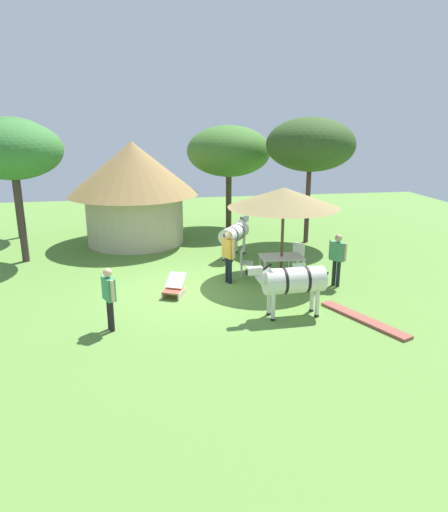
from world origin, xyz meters
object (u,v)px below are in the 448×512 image
(shade_umbrella, at_px, (284,198))
(guest_beside_umbrella, at_px, (229,252))
(patio_chair_west_end, at_px, (244,261))
(standing_watcher, at_px, (109,293))
(striped_lounge_chair, at_px, (174,288))
(zebra_nearest_camera, at_px, (292,281))
(patio_dining_table, at_px, (282,258))
(patio_chair_near_hut, at_px, (297,274))
(guest_behind_table, at_px, (337,255))
(acacia_tree_right_background, at_px, (311,145))
(zebra_by_umbrella, at_px, (235,233))
(acacia_tree_far_lawn, at_px, (13,151))
(thatched_hut, at_px, (134,186))
(acacia_tree_behind_hut, at_px, (229,151))
(patio_chair_east_end, at_px, (297,254))
(acacia_tree_left_background, at_px, (10,141))

(shade_umbrella, distance_m, guest_beside_umbrella, 2.51)
(patio_chair_west_end, relative_size, standing_watcher, 0.55)
(striped_lounge_chair, height_order, zebra_nearest_camera, zebra_nearest_camera)
(patio_dining_table, relative_size, zebra_nearest_camera, 0.63)
(patio_chair_near_hut, distance_m, guest_behind_table, 1.43)
(guest_behind_table, xyz_separation_m, acacia_tree_right_background, (0.92, 5.52, 3.11))
(patio_dining_table, distance_m, zebra_nearest_camera, 3.27)
(patio_dining_table, relative_size, zebra_by_umbrella, 0.75)
(shade_umbrella, bearing_deg, zebra_by_umbrella, 112.01)
(standing_watcher, distance_m, acacia_tree_right_background, 11.40)
(patio_chair_near_hut, xyz_separation_m, acacia_tree_right_background, (2.26, 5.63, 3.61))
(zebra_by_umbrella, distance_m, acacia_tree_far_lawn, 8.51)
(guest_beside_umbrella, distance_m, zebra_nearest_camera, 3.15)
(patio_dining_table, xyz_separation_m, zebra_by_umbrella, (-1.09, 2.69, 0.27))
(shade_umbrella, distance_m, acacia_tree_far_lawn, 9.68)
(thatched_hut, distance_m, striped_lounge_chair, 7.19)
(patio_chair_west_end, xyz_separation_m, acacia_tree_behind_hut, (0.76, 7.30, 3.17))
(patio_dining_table, height_order, acacia_tree_behind_hut, acacia_tree_behind_hut)
(standing_watcher, distance_m, acacia_tree_far_lawn, 8.16)
(patio_chair_east_end, height_order, striped_lounge_chair, patio_chair_east_end)
(patio_chair_near_hut, bearing_deg, acacia_tree_left_background, 133.13)
(patio_chair_east_end, relative_size, acacia_tree_right_background, 0.17)
(patio_dining_table, distance_m, patio_chair_near_hut, 1.26)
(acacia_tree_far_lawn, bearing_deg, zebra_nearest_camera, -38.39)
(patio_dining_table, height_order, standing_watcher, standing_watcher)
(guest_behind_table, height_order, acacia_tree_left_background, acacia_tree_left_background)
(guest_beside_umbrella, xyz_separation_m, zebra_nearest_camera, (1.20, -2.91, -0.03))
(shade_umbrella, relative_size, striped_lounge_chair, 3.85)
(shade_umbrella, bearing_deg, thatched_hut, 131.20)
(patio_chair_east_end, bearing_deg, guest_behind_table, 150.19)
(patio_chair_east_end, xyz_separation_m, acacia_tree_right_background, (1.55, 3.48, 3.61))
(patio_chair_near_hut, xyz_separation_m, acacia_tree_far_lawn, (-9.10, 4.63, 3.56))
(guest_behind_table, bearing_deg, acacia_tree_right_background, -47.54)
(shade_umbrella, xyz_separation_m, patio_chair_near_hut, (0.15, -1.24, -2.19))
(thatched_hut, height_order, patio_chair_west_end, thatched_hut)
(guest_beside_umbrella, height_order, acacia_tree_far_lawn, acacia_tree_far_lawn)
(thatched_hut, distance_m, acacia_tree_left_background, 5.74)
(striped_lounge_chair, bearing_deg, acacia_tree_behind_hut, -85.59)
(acacia_tree_behind_hut, xyz_separation_m, acacia_tree_far_lawn, (-8.53, -4.26, 0.39))
(patio_dining_table, relative_size, standing_watcher, 0.89)
(guest_beside_umbrella, xyz_separation_m, acacia_tree_far_lawn, (-7.10, 3.66, 3.04))
(patio_dining_table, bearing_deg, zebra_nearest_camera, -101.68)
(patio_chair_west_end, xyz_separation_m, acacia_tree_right_background, (3.60, 4.03, 3.61))
(acacia_tree_right_background, relative_size, acacia_tree_left_background, 1.00)
(guest_beside_umbrella, height_order, acacia_tree_behind_hut, acacia_tree_behind_hut)
(patio_chair_near_hut, height_order, zebra_by_umbrella, zebra_by_umbrella)
(patio_chair_east_end, distance_m, zebra_by_umbrella, 2.66)
(patio_chair_east_end, xyz_separation_m, guest_beside_umbrella, (-2.71, -1.18, 0.52))
(thatched_hut, height_order, acacia_tree_far_lawn, acacia_tree_far_lawn)
(patio_chair_west_end, bearing_deg, patio_dining_table, 90.00)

